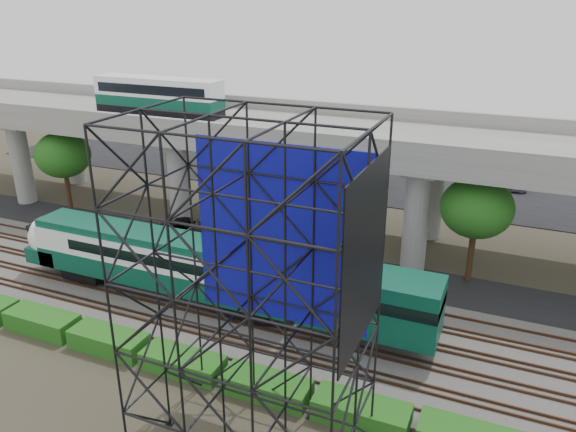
% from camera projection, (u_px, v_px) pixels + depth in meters
% --- Properties ---
extents(ground, '(140.00, 140.00, 0.00)m').
position_uv_depth(ground, '(208.00, 327.00, 34.59)').
color(ground, '#474233').
rests_on(ground, ground).
extents(ballast_bed, '(90.00, 12.00, 0.20)m').
position_uv_depth(ballast_bed, '(224.00, 310.00, 36.27)').
color(ballast_bed, slate).
rests_on(ballast_bed, ground).
extents(service_road, '(90.00, 5.00, 0.08)m').
position_uv_depth(service_road, '(278.00, 258.00, 43.56)').
color(service_road, black).
rests_on(service_road, ground).
extents(parking_lot, '(90.00, 18.00, 0.08)m').
position_uv_depth(parking_lot, '(362.00, 175.00, 63.68)').
color(parking_lot, black).
rests_on(parking_lot, ground).
extents(harbor_water, '(140.00, 40.00, 0.03)m').
position_uv_depth(harbor_water, '(404.00, 135.00, 82.52)').
color(harbor_water, slate).
rests_on(harbor_water, ground).
extents(rail_tracks, '(90.00, 9.52, 0.16)m').
position_uv_depth(rail_tracks, '(224.00, 307.00, 36.20)').
color(rail_tracks, '#472D1E').
rests_on(rail_tracks, ballast_bed).
extents(commuter_train, '(29.30, 3.06, 4.30)m').
position_uv_depth(commuter_train, '(190.00, 265.00, 36.10)').
color(commuter_train, black).
rests_on(commuter_train, rail_tracks).
extents(overpass, '(80.00, 12.00, 12.40)m').
position_uv_depth(overpass, '(293.00, 138.00, 45.66)').
color(overpass, '#9E9B93').
rests_on(overpass, ground).
extents(scaffold_tower, '(9.36, 6.36, 15.00)m').
position_uv_depth(scaffold_tower, '(251.00, 306.00, 22.40)').
color(scaffold_tower, black).
rests_on(scaffold_tower, ground).
extents(hedge_strip, '(34.60, 1.80, 1.20)m').
position_uv_depth(hedge_strip, '(183.00, 362.00, 30.34)').
color(hedge_strip, '#124E13').
rests_on(hedge_strip, ground).
extents(trees, '(40.94, 16.94, 7.69)m').
position_uv_depth(trees, '(255.00, 164.00, 48.10)').
color(trees, '#382314').
rests_on(trees, ground).
extents(suv, '(5.45, 2.70, 1.49)m').
position_uv_depth(suv, '(188.00, 228.00, 47.20)').
color(suv, black).
rests_on(suv, service_road).
extents(parked_cars, '(34.58, 9.37, 1.28)m').
position_uv_depth(parked_cars, '(365.00, 172.00, 62.83)').
color(parked_cars, white).
rests_on(parked_cars, parking_lot).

